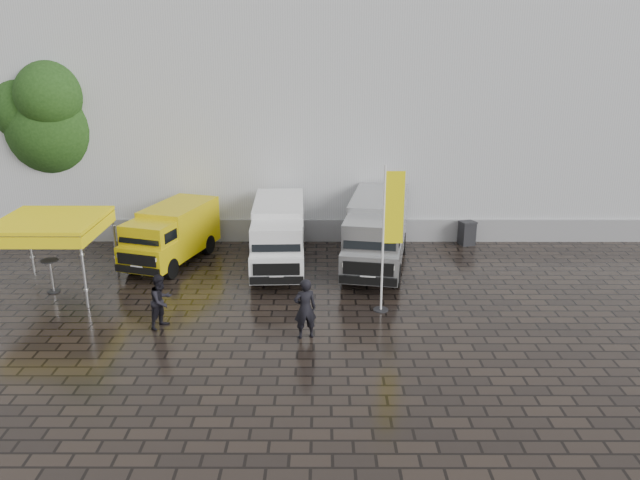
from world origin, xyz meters
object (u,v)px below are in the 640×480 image
at_px(van_silver, 377,234).
at_px(wheelie_bin, 467,233).
at_px(person_tent, 161,301).
at_px(van_white, 279,237).
at_px(person_front, 305,309).
at_px(cocktail_table, 52,276).
at_px(canopy_tent, 50,223).
at_px(van_yellow, 171,236).
at_px(flagpole, 389,232).

bearing_deg(van_silver, wheelie_bin, 43.70).
relative_size(van_silver, person_tent, 3.58).
relative_size(van_white, person_front, 3.05).
distance_m(cocktail_table, wheelie_bin, 16.83).
xyz_separation_m(canopy_tent, person_front, (8.99, -3.78, -1.55)).
bearing_deg(van_yellow, van_silver, 14.37).
relative_size(wheelie_bin, person_front, 0.56).
xyz_separation_m(van_white, wheelie_bin, (8.03, 2.85, -0.73)).
xyz_separation_m(wheelie_bin, person_front, (-6.85, -8.97, 0.42)).
relative_size(flagpole, person_tent, 2.82).
bearing_deg(canopy_tent, person_front, -22.78).
bearing_deg(flagpole, van_white, 132.75).
xyz_separation_m(wheelie_bin, person_tent, (-11.33, -8.24, 0.34)).
bearing_deg(person_tent, van_yellow, 38.15).
height_order(wheelie_bin, person_front, person_front).
distance_m(van_white, canopy_tent, 8.25).
bearing_deg(van_yellow, van_white, 11.14).
xyz_separation_m(flagpole, person_front, (-2.65, -1.98, -1.79)).
distance_m(van_silver, flagpole, 4.41).
bearing_deg(wheelie_bin, cocktail_table, -176.62).
bearing_deg(van_silver, van_white, -169.43).
height_order(van_silver, person_front, van_silver).
distance_m(van_silver, cocktail_table, 12.03).
height_order(flagpole, wheelie_bin, flagpole).
bearing_deg(wheelie_bin, person_tent, -159.45).
bearing_deg(person_tent, van_white, -3.20).
relative_size(van_white, person_tent, 3.32).
height_order(van_white, person_front, van_white).
xyz_separation_m(canopy_tent, wheelie_bin, (15.85, 5.19, -1.97)).
height_order(van_yellow, person_tent, van_yellow).
distance_m(flagpole, cocktail_table, 12.01).
distance_m(canopy_tent, cocktail_table, 1.91).
relative_size(van_yellow, van_silver, 0.78).
height_order(flagpole, cocktail_table, flagpole).
bearing_deg(canopy_tent, van_silver, 11.57).
bearing_deg(van_yellow, person_front, -32.72).
xyz_separation_m(cocktail_table, person_front, (9.07, -3.53, 0.34)).
bearing_deg(cocktail_table, flagpole, -7.55).
relative_size(cocktail_table, wheelie_bin, 1.15).
xyz_separation_m(van_yellow, canopy_tent, (-3.49, -2.82, 1.37)).
relative_size(wheelie_bin, person_tent, 0.60).
relative_size(van_yellow, cocktail_table, 4.04).
height_order(van_white, flagpole, flagpole).
bearing_deg(van_white, person_front, -81.08).
relative_size(van_silver, canopy_tent, 1.81).
distance_m(van_yellow, van_silver, 8.16).
height_order(person_front, person_tent, person_front).
bearing_deg(van_silver, person_front, -103.25).
distance_m(wheelie_bin, person_tent, 14.02).
bearing_deg(person_front, person_tent, -24.00).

